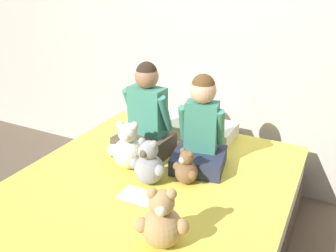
{
  "coord_description": "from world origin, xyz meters",
  "views": [
    {
      "loc": [
        0.95,
        -1.58,
        1.71
      ],
      "look_at": [
        0.0,
        0.3,
        0.79
      ],
      "focal_mm": 38.0,
      "sensor_mm": 36.0,
      "label": 1
    }
  ],
  "objects_px": {
    "child_on_left": "(146,120)",
    "pillow_at_headboard": "(197,129)",
    "teddy_bear_at_foot_of_bed": "(162,222)",
    "child_on_right": "(201,130)",
    "teddy_bear_held_by_left_child": "(128,149)",
    "teddy_bear_held_by_right_child": "(186,169)",
    "bed": "(147,219)",
    "sign_card": "(137,196)",
    "teddy_bear_between_children": "(148,165)"
  },
  "relations": [
    {
      "from": "child_on_right",
      "to": "teddy_bear_at_foot_of_bed",
      "type": "height_order",
      "value": "child_on_right"
    },
    {
      "from": "teddy_bear_held_by_right_child",
      "to": "teddy_bear_at_foot_of_bed",
      "type": "relative_size",
      "value": 0.73
    },
    {
      "from": "teddy_bear_held_by_right_child",
      "to": "teddy_bear_between_children",
      "type": "xyz_separation_m",
      "value": [
        -0.21,
        -0.1,
        0.03
      ]
    },
    {
      "from": "bed",
      "to": "child_on_left",
      "type": "relative_size",
      "value": 3.03
    },
    {
      "from": "child_on_left",
      "to": "child_on_right",
      "type": "relative_size",
      "value": 1.05
    },
    {
      "from": "child_on_left",
      "to": "pillow_at_headboard",
      "type": "relative_size",
      "value": 1.13
    },
    {
      "from": "pillow_at_headboard",
      "to": "teddy_bear_held_by_left_child",
      "type": "bearing_deg",
      "value": -107.7
    },
    {
      "from": "bed",
      "to": "child_on_right",
      "type": "distance_m",
      "value": 0.67
    },
    {
      "from": "bed",
      "to": "teddy_bear_at_foot_of_bed",
      "type": "distance_m",
      "value": 0.64
    },
    {
      "from": "teddy_bear_held_by_right_child",
      "to": "sign_card",
      "type": "xyz_separation_m",
      "value": [
        -0.19,
        -0.26,
        -0.09
      ]
    },
    {
      "from": "child_on_left",
      "to": "teddy_bear_at_foot_of_bed",
      "type": "distance_m",
      "value": 0.95
    },
    {
      "from": "teddy_bear_held_by_right_child",
      "to": "teddy_bear_between_children",
      "type": "relative_size",
      "value": 0.77
    },
    {
      "from": "child_on_left",
      "to": "teddy_bear_between_children",
      "type": "height_order",
      "value": "child_on_left"
    },
    {
      "from": "teddy_bear_between_children",
      "to": "teddy_bear_at_foot_of_bed",
      "type": "xyz_separation_m",
      "value": [
        0.33,
        -0.44,
        0.01
      ]
    },
    {
      "from": "bed",
      "to": "teddy_bear_between_children",
      "type": "xyz_separation_m",
      "value": [
        -0.01,
        0.04,
        0.38
      ]
    },
    {
      "from": "bed",
      "to": "child_on_right",
      "type": "bearing_deg",
      "value": 62.29
    },
    {
      "from": "sign_card",
      "to": "teddy_bear_held_by_right_child",
      "type": "bearing_deg",
      "value": 53.49
    },
    {
      "from": "teddy_bear_held_by_left_child",
      "to": "teddy_bear_held_by_right_child",
      "type": "height_order",
      "value": "teddy_bear_held_by_left_child"
    },
    {
      "from": "bed",
      "to": "sign_card",
      "type": "xyz_separation_m",
      "value": [
        0.01,
        -0.12,
        0.26
      ]
    },
    {
      "from": "bed",
      "to": "teddy_bear_held_by_right_child",
      "type": "height_order",
      "value": "teddy_bear_held_by_right_child"
    },
    {
      "from": "teddy_bear_at_foot_of_bed",
      "to": "pillow_at_headboard",
      "type": "distance_m",
      "value": 1.25
    },
    {
      "from": "teddy_bear_held_by_left_child",
      "to": "teddy_bear_between_children",
      "type": "height_order",
      "value": "teddy_bear_held_by_left_child"
    },
    {
      "from": "teddy_bear_between_children",
      "to": "sign_card",
      "type": "distance_m",
      "value": 0.2
    },
    {
      "from": "sign_card",
      "to": "teddy_bear_at_foot_of_bed",
      "type": "bearing_deg",
      "value": -42.44
    },
    {
      "from": "teddy_bear_held_by_right_child",
      "to": "pillow_at_headboard",
      "type": "distance_m",
      "value": 0.7
    },
    {
      "from": "bed",
      "to": "teddy_bear_at_foot_of_bed",
      "type": "xyz_separation_m",
      "value": [
        0.32,
        -0.4,
        0.39
      ]
    },
    {
      "from": "teddy_bear_between_children",
      "to": "sign_card",
      "type": "height_order",
      "value": "teddy_bear_between_children"
    },
    {
      "from": "bed",
      "to": "child_on_left",
      "type": "height_order",
      "value": "child_on_left"
    },
    {
      "from": "bed",
      "to": "teddy_bear_held_by_right_child",
      "type": "relative_size",
      "value": 8.81
    },
    {
      "from": "teddy_bear_at_foot_of_bed",
      "to": "sign_card",
      "type": "distance_m",
      "value": 0.44
    },
    {
      "from": "teddy_bear_at_foot_of_bed",
      "to": "teddy_bear_held_by_right_child",
      "type": "bearing_deg",
      "value": 79.08
    },
    {
      "from": "bed",
      "to": "teddy_bear_held_by_right_child",
      "type": "bearing_deg",
      "value": 35.06
    },
    {
      "from": "child_on_right",
      "to": "pillow_at_headboard",
      "type": "bearing_deg",
      "value": 104.06
    },
    {
      "from": "bed",
      "to": "teddy_bear_between_children",
      "type": "relative_size",
      "value": 6.81
    },
    {
      "from": "pillow_at_headboard",
      "to": "teddy_bear_between_children",
      "type": "bearing_deg",
      "value": -90.38
    },
    {
      "from": "bed",
      "to": "teddy_bear_between_children",
      "type": "height_order",
      "value": "teddy_bear_between_children"
    },
    {
      "from": "teddy_bear_held_by_right_child",
      "to": "teddy_bear_at_foot_of_bed",
      "type": "height_order",
      "value": "teddy_bear_at_foot_of_bed"
    },
    {
      "from": "bed",
      "to": "sign_card",
      "type": "height_order",
      "value": "sign_card"
    },
    {
      "from": "child_on_right",
      "to": "sign_card",
      "type": "relative_size",
      "value": 2.98
    },
    {
      "from": "teddy_bear_between_children",
      "to": "sign_card",
      "type": "bearing_deg",
      "value": -82.1
    },
    {
      "from": "child_on_right",
      "to": "bed",
      "type": "bearing_deg",
      "value": -128.29
    },
    {
      "from": "teddy_bear_held_by_right_child",
      "to": "teddy_bear_between_children",
      "type": "distance_m",
      "value": 0.23
    },
    {
      "from": "child_on_right",
      "to": "teddy_bear_held_by_right_child",
      "type": "distance_m",
      "value": 0.29
    },
    {
      "from": "bed",
      "to": "sign_card",
      "type": "relative_size",
      "value": 9.49
    },
    {
      "from": "teddy_bear_between_children",
      "to": "teddy_bear_held_by_left_child",
      "type": "bearing_deg",
      "value": 156.42
    },
    {
      "from": "child_on_right",
      "to": "teddy_bear_held_by_left_child",
      "type": "bearing_deg",
      "value": -160.86
    },
    {
      "from": "pillow_at_headboard",
      "to": "sign_card",
      "type": "xyz_separation_m",
      "value": [
        0.01,
        -0.92,
        -0.05
      ]
    },
    {
      "from": "child_on_left",
      "to": "teddy_bear_held_by_right_child",
      "type": "xyz_separation_m",
      "value": [
        0.41,
        -0.23,
        -0.16
      ]
    },
    {
      "from": "teddy_bear_held_by_left_child",
      "to": "teddy_bear_held_by_right_child",
      "type": "xyz_separation_m",
      "value": [
        0.41,
        -0.0,
        -0.04
      ]
    },
    {
      "from": "child_on_right",
      "to": "pillow_at_headboard",
      "type": "height_order",
      "value": "child_on_right"
    }
  ]
}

